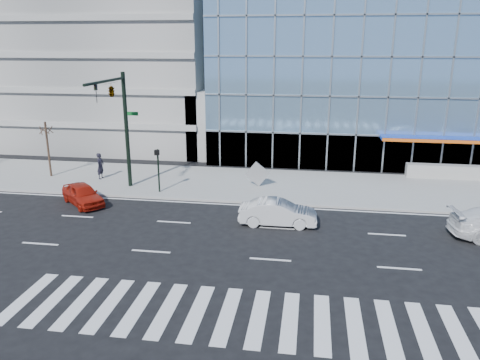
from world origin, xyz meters
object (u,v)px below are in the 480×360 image
object	(u,v)px
ped_signal_post	(158,164)
tilted_panel	(257,174)
white_sedan	(278,213)
pedestrian	(100,166)
traffic_signal	(116,104)
street_tree_near	(46,129)
red_sedan	(83,194)

from	to	relation	value
ped_signal_post	tilted_panel	world-z (taller)	ped_signal_post
white_sedan	pedestrian	world-z (taller)	pedestrian
traffic_signal	street_tree_near	distance (m)	7.96
ped_signal_post	tilted_panel	xyz separation A→B (m)	(6.52, 2.33, -1.08)
traffic_signal	white_sedan	xyz separation A→B (m)	(11.00, -4.01, -5.44)
traffic_signal	red_sedan	world-z (taller)	traffic_signal
street_tree_near	traffic_signal	bearing A→B (deg)	-22.71
street_tree_near	ped_signal_post	bearing A→B (deg)	-15.06
traffic_signal	street_tree_near	bearing A→B (deg)	157.29
pedestrian	red_sedan	bearing A→B (deg)	-161.60
street_tree_near	red_sedan	world-z (taller)	street_tree_near
white_sedan	pedestrian	size ratio (longest dim) A/B	2.26
traffic_signal	street_tree_near	world-z (taller)	traffic_signal
white_sedan	tilted_panel	distance (m)	7.01
street_tree_near	pedestrian	distance (m)	4.91
pedestrian	tilted_panel	bearing A→B (deg)	-85.22
street_tree_near	pedestrian	xyz separation A→B (m)	(4.13, -0.07, -2.65)
traffic_signal	tilted_panel	distance (m)	10.71
ped_signal_post	white_sedan	bearing A→B (deg)	-27.29
red_sedan	tilted_panel	size ratio (longest dim) A/B	3.07
ped_signal_post	pedestrian	distance (m)	6.00
white_sedan	red_sedan	world-z (taller)	white_sedan
traffic_signal	white_sedan	size ratio (longest dim) A/B	1.81
white_sedan	tilted_panel	size ratio (longest dim) A/B	3.40
ped_signal_post	traffic_signal	bearing A→B (deg)	-171.48
ped_signal_post	red_sedan	distance (m)	5.23
ped_signal_post	pedestrian	world-z (taller)	ped_signal_post
street_tree_near	pedestrian	size ratio (longest dim) A/B	2.16
ped_signal_post	pedestrian	xyz separation A→B (m)	(-5.37, 2.49, -1.01)
traffic_signal	street_tree_near	xyz separation A→B (m)	(-7.00, 2.93, -2.39)
street_tree_near	red_sedan	distance (m)	8.19
ped_signal_post	tilted_panel	bearing A→B (deg)	19.67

